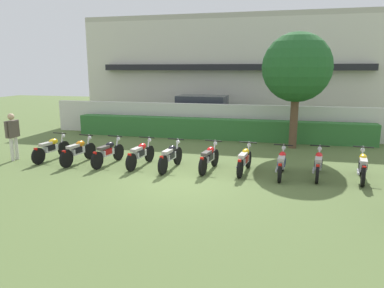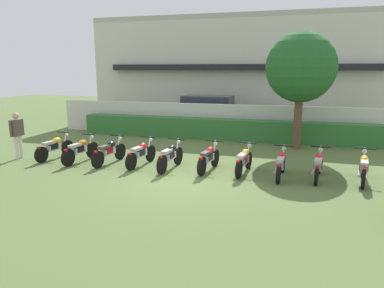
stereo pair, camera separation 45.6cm
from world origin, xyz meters
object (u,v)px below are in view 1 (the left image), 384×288
at_px(motorcycle_in_row_2, 108,152).
at_px(motorcycle_in_row_5, 209,158).
at_px(motorcycle_in_row_8, 318,164).
at_px(motorcycle_in_row_4, 171,156).
at_px(inspector_person, 12,132).
at_px(parked_car, 205,113).
at_px(tree_near_inspector, 297,68).
at_px(motorcycle_in_row_9, 362,166).
at_px(motorcycle_in_row_1, 78,151).
at_px(motorcycle_in_row_6, 244,160).
at_px(motorcycle_in_row_7, 282,163).
at_px(motorcycle_in_row_3, 141,154).
at_px(motorcycle_in_row_0, 51,148).

distance_m(motorcycle_in_row_2, motorcycle_in_row_5, 3.65).
bearing_deg(motorcycle_in_row_5, motorcycle_in_row_8, -81.02).
bearing_deg(motorcycle_in_row_4, inspector_person, 97.39).
xyz_separation_m(parked_car, motorcycle_in_row_2, (-1.83, -8.30, -0.49)).
height_order(tree_near_inspector, motorcycle_in_row_9, tree_near_inspector).
distance_m(motorcycle_in_row_1, motorcycle_in_row_8, 8.25).
height_order(parked_car, inspector_person, parked_car).
bearing_deg(parked_car, tree_near_inspector, -38.17).
distance_m(motorcycle_in_row_4, motorcycle_in_row_9, 6.05).
bearing_deg(motorcycle_in_row_6, parked_car, 27.57).
height_order(parked_car, motorcycle_in_row_8, parked_car).
height_order(motorcycle_in_row_6, motorcycle_in_row_7, motorcycle_in_row_6).
bearing_deg(motorcycle_in_row_1, motorcycle_in_row_3, -79.11).
bearing_deg(motorcycle_in_row_8, motorcycle_in_row_7, 105.64).
relative_size(parked_car, motorcycle_in_row_1, 2.38).
height_order(motorcycle_in_row_2, motorcycle_in_row_5, motorcycle_in_row_2).
distance_m(motorcycle_in_row_0, motorcycle_in_row_1, 1.25).
xyz_separation_m(motorcycle_in_row_1, motorcycle_in_row_3, (2.34, 0.13, -0.00)).
bearing_deg(motorcycle_in_row_6, motorcycle_in_row_1, 99.22).
xyz_separation_m(motorcycle_in_row_4, motorcycle_in_row_5, (1.30, 0.15, -0.01)).
bearing_deg(motorcycle_in_row_7, motorcycle_in_row_3, 93.13).
bearing_deg(motorcycle_in_row_5, motorcycle_in_row_6, -80.07).
bearing_deg(motorcycle_in_row_5, inspector_person, 101.04).
bearing_deg(motorcycle_in_row_0, motorcycle_in_row_7, -83.97).
bearing_deg(motorcycle_in_row_9, tree_near_inspector, 33.05).
xyz_separation_m(motorcycle_in_row_0, motorcycle_in_row_4, (4.71, -0.18, 0.01)).
bearing_deg(tree_near_inspector, motorcycle_in_row_9, -66.09).
bearing_deg(motorcycle_in_row_8, motorcycle_in_row_3, 97.72).
xyz_separation_m(tree_near_inspector, motorcycle_in_row_9, (1.89, -4.27, -2.94)).
xyz_separation_m(motorcycle_in_row_4, motorcycle_in_row_9, (6.05, 0.17, 0.00)).
height_order(motorcycle_in_row_0, motorcycle_in_row_8, motorcycle_in_row_0).
height_order(motorcycle_in_row_2, motorcycle_in_row_3, motorcycle_in_row_2).
relative_size(motorcycle_in_row_2, motorcycle_in_row_9, 1.02).
xyz_separation_m(motorcycle_in_row_0, motorcycle_in_row_9, (10.76, -0.00, 0.01)).
xyz_separation_m(motorcycle_in_row_4, motorcycle_in_row_6, (2.47, 0.17, -0.01)).
xyz_separation_m(motorcycle_in_row_5, motorcycle_in_row_7, (2.35, -0.14, -0.01)).
distance_m(motorcycle_in_row_2, inspector_person, 3.74).
distance_m(motorcycle_in_row_0, inspector_person, 1.50).
height_order(motorcycle_in_row_7, motorcycle_in_row_8, same).
height_order(parked_car, motorcycle_in_row_5, parked_car).
height_order(motorcycle_in_row_1, motorcycle_in_row_2, motorcycle_in_row_1).
xyz_separation_m(motorcycle_in_row_3, motorcycle_in_row_5, (2.43, 0.01, -0.00)).
relative_size(tree_near_inspector, motorcycle_in_row_2, 2.53).
distance_m(parked_car, motorcycle_in_row_2, 8.51).
distance_m(motorcycle_in_row_3, motorcycle_in_row_6, 3.61).
bearing_deg(motorcycle_in_row_8, motorcycle_in_row_5, 97.76).
relative_size(motorcycle_in_row_4, motorcycle_in_row_9, 1.03).
xyz_separation_m(parked_car, motorcycle_in_row_3, (-0.62, -8.24, -0.49)).
bearing_deg(inspector_person, motorcycle_in_row_7, 1.04).
bearing_deg(motorcycle_in_row_3, motorcycle_in_row_6, -82.03).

